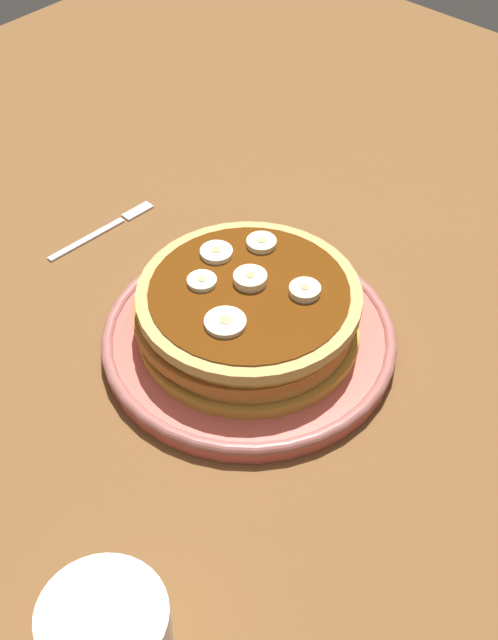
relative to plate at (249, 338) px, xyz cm
name	(u,v)px	position (x,y,z in cm)	size (l,w,h in cm)	color
ground_plane	(249,358)	(0.00, 0.00, -2.57)	(140.00, 140.00, 3.00)	brown
plate	(249,338)	(0.00, 0.00, 0.00)	(26.77, 26.77, 1.98)	#CC594C
pancake_stack	(249,313)	(-0.04, -0.02, 3.22)	(20.76, 20.48, 5.33)	#B68731
banana_slice_0	(250,279)	(-0.67, 0.90, 6.23)	(2.96, 2.96, 1.04)	#FEECBB
banana_slice_1	(305,291)	(3.75, 2.99, 6.17)	(2.74, 2.74, 0.92)	#F0EABB
banana_slice_2	(261,243)	(-3.29, 5.32, 6.11)	(2.77, 2.77, 0.80)	beige
banana_slice_3	(225,323)	(1.30, -4.36, 6.06)	(3.53, 3.53, 0.69)	beige
banana_slice_4	(202,282)	(-3.69, -2.02, 6.06)	(2.60, 2.60, 0.69)	#ECF2C5
banana_slice_5	(216,253)	(-5.41, 1.59, 6.08)	(2.97, 2.97, 0.74)	#EEF2C6
fork	(109,226)	(-22.73, 2.93, -0.82)	(1.74, 13.04, 0.50)	silver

